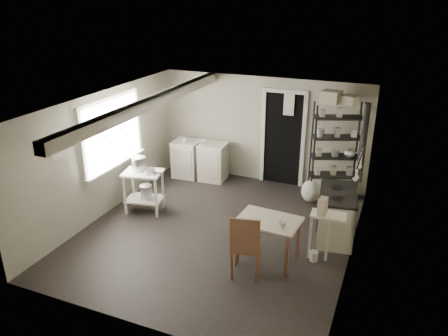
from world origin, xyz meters
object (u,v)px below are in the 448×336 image
at_px(shelf_rack, 335,155).
at_px(chair, 246,246).
at_px(prep_table, 144,192).
at_px(work_table, 268,239).
at_px(flour_sack, 311,191).
at_px(base_cabinets, 200,158).
at_px(stockpot, 139,164).
at_px(stove, 336,214).

relative_size(shelf_rack, chair, 1.92).
bearing_deg(chair, prep_table, 142.99).
height_order(prep_table, chair, chair).
height_order(work_table, chair, chair).
bearing_deg(work_table, shelf_rack, 78.04).
bearing_deg(work_table, flour_sack, 85.29).
distance_m(prep_table, shelf_rack, 3.77).
relative_size(work_table, flour_sack, 2.07).
relative_size(base_cabinets, flour_sack, 2.79).
xyz_separation_m(chair, flour_sack, (0.38, 2.76, -0.24)).
xyz_separation_m(stockpot, chair, (2.57, -1.20, -0.46)).
bearing_deg(chair, stockpot, 142.96).
relative_size(chair, flour_sack, 2.27).
bearing_deg(stove, stockpot, 177.46).
distance_m(stockpot, stove, 3.67).
distance_m(prep_table, work_table, 2.74).
bearing_deg(base_cabinets, flour_sack, -9.43).
bearing_deg(work_table, stockpot, 165.15).
xyz_separation_m(shelf_rack, stove, (0.31, -1.48, -0.51)).
bearing_deg(shelf_rack, prep_table, -170.16).
bearing_deg(chair, stove, 44.72).
bearing_deg(stockpot, shelf_rack, 29.41).
distance_m(stockpot, work_table, 2.91).
distance_m(base_cabinets, work_table, 3.50).
bearing_deg(prep_table, chair, -25.09).
distance_m(prep_table, base_cabinets, 1.89).
bearing_deg(shelf_rack, flour_sack, -160.94).
height_order(base_cabinets, work_table, base_cabinets).
relative_size(base_cabinets, shelf_rack, 0.64).
height_order(stockpot, shelf_rack, shelf_rack).
distance_m(work_table, chair, 0.52).
bearing_deg(stockpot, stove, 6.03).
xyz_separation_m(prep_table, stockpot, (-0.10, 0.05, 0.54)).
bearing_deg(flour_sack, stockpot, -152.08).
distance_m(stove, chair, 1.90).
distance_m(stove, work_table, 1.41).
distance_m(prep_table, flour_sack, 3.27).
height_order(stockpot, stove, stockpot).
height_order(base_cabinets, shelf_rack, shelf_rack).
height_order(prep_table, shelf_rack, shelf_rack).
bearing_deg(flour_sack, stove, -60.41).
distance_m(shelf_rack, stove, 1.60).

